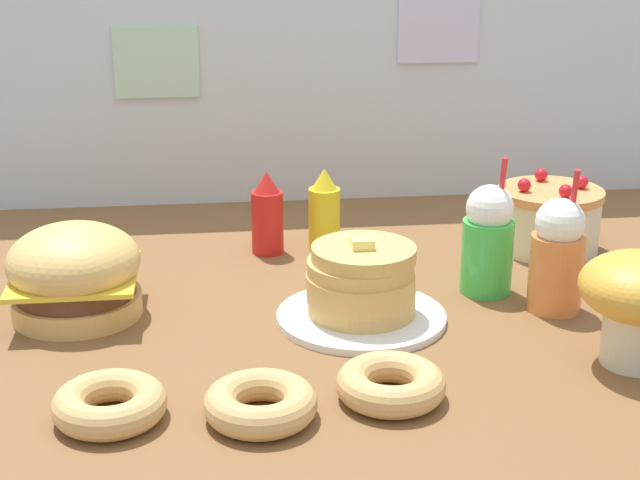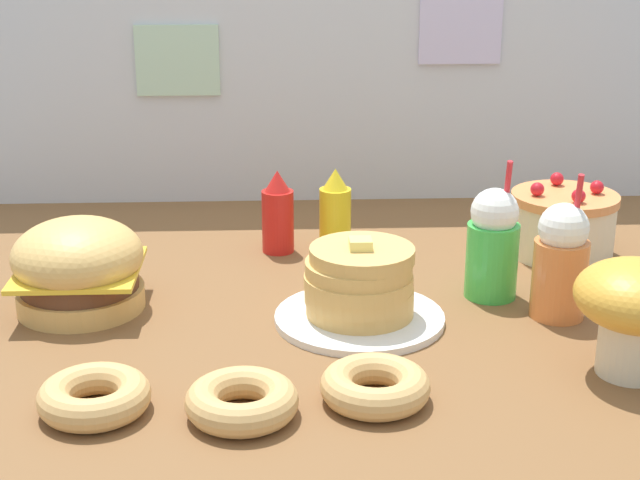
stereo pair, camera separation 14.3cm
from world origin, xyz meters
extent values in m
cube|color=brown|center=(0.00, 0.00, -0.01)|extent=(2.48, 1.89, 0.02)
cube|color=silver|center=(0.00, 0.94, 0.40)|extent=(2.48, 0.03, 0.81)
cube|color=#B2D1B2|center=(-0.43, 0.92, 0.44)|extent=(0.25, 0.01, 0.21)
cube|color=silver|center=(0.42, 0.92, 0.54)|extent=(0.25, 0.01, 0.23)
cylinder|color=#DBA859|center=(-0.59, 0.09, 0.03)|extent=(0.29, 0.29, 0.05)
cylinder|color=#59331E|center=(-0.59, 0.09, 0.07)|extent=(0.27, 0.27, 0.04)
cube|color=yellow|center=(-0.59, 0.09, 0.10)|extent=(0.28, 0.28, 0.01)
ellipsoid|color=#E5B260|center=(-0.59, 0.09, 0.13)|extent=(0.30, 0.30, 0.17)
cylinder|color=white|center=(0.05, -0.01, 0.01)|extent=(0.38, 0.38, 0.02)
cylinder|color=#E0AD5B|center=(0.05, -0.01, 0.03)|extent=(0.24, 0.24, 0.03)
cylinder|color=#E0AD5B|center=(0.04, -0.01, 0.06)|extent=(0.24, 0.24, 0.03)
cylinder|color=#E0AD5B|center=(0.04, -0.01, 0.10)|extent=(0.24, 0.24, 0.03)
cylinder|color=#E0AD5B|center=(0.04, -0.01, 0.13)|extent=(0.24, 0.24, 0.03)
cylinder|color=#E0AD5B|center=(0.05, -0.01, 0.16)|extent=(0.23, 0.23, 0.03)
cube|color=#F7E072|center=(0.05, -0.01, 0.18)|extent=(0.05, 0.05, 0.02)
cylinder|color=beige|center=(0.62, 0.40, 0.07)|extent=(0.27, 0.27, 0.15)
cylinder|color=#EA8C4C|center=(0.62, 0.40, 0.16)|extent=(0.28, 0.28, 0.02)
sphere|color=red|center=(0.70, 0.40, 0.19)|extent=(0.04, 0.04, 0.04)
sphere|color=red|center=(0.62, 0.48, 0.19)|extent=(0.04, 0.04, 0.04)
sphere|color=red|center=(0.54, 0.39, 0.19)|extent=(0.04, 0.04, 0.04)
sphere|color=red|center=(0.63, 0.32, 0.19)|extent=(0.04, 0.04, 0.04)
cylinder|color=red|center=(-0.13, 0.46, 0.08)|extent=(0.08, 0.08, 0.17)
cone|color=red|center=(-0.13, 0.46, 0.20)|extent=(0.07, 0.07, 0.06)
cylinder|color=yellow|center=(0.02, 0.47, 0.08)|extent=(0.08, 0.08, 0.17)
cone|color=yellow|center=(0.02, 0.47, 0.20)|extent=(0.07, 0.07, 0.06)
cylinder|color=green|center=(0.37, 0.12, 0.09)|extent=(0.12, 0.12, 0.18)
sphere|color=white|center=(0.37, 0.12, 0.21)|extent=(0.11, 0.11, 0.11)
cylinder|color=red|center=(0.39, 0.12, 0.25)|extent=(0.01, 0.04, 0.18)
cylinder|color=orange|center=(0.49, 0.00, 0.09)|extent=(0.12, 0.12, 0.18)
sphere|color=white|center=(0.49, 0.00, 0.21)|extent=(0.11, 0.11, 0.11)
cylinder|color=red|center=(0.52, 0.00, 0.25)|extent=(0.01, 0.04, 0.18)
torus|color=tan|center=(-0.47, -0.40, 0.03)|extent=(0.21, 0.21, 0.06)
torus|color=#D89ED8|center=(-0.47, -0.40, 0.04)|extent=(0.20, 0.20, 0.05)
torus|color=tan|center=(-0.20, -0.42, 0.03)|extent=(0.21, 0.21, 0.06)
torus|color=#8CCC8C|center=(-0.20, -0.42, 0.04)|extent=(0.20, 0.20, 0.05)
torus|color=tan|center=(0.04, -0.38, 0.03)|extent=(0.21, 0.21, 0.06)
torus|color=#F2E5C6|center=(0.04, -0.38, 0.04)|extent=(0.20, 0.20, 0.05)
cylinder|color=beige|center=(0.56, -0.29, 0.06)|extent=(0.13, 0.13, 0.11)
ellipsoid|color=gold|center=(0.56, -0.29, 0.17)|extent=(0.25, 0.25, 0.14)
camera|label=1|loc=(-0.27, -1.98, 0.89)|focal=54.47mm
camera|label=2|loc=(-0.13, -1.99, 0.89)|focal=54.47mm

